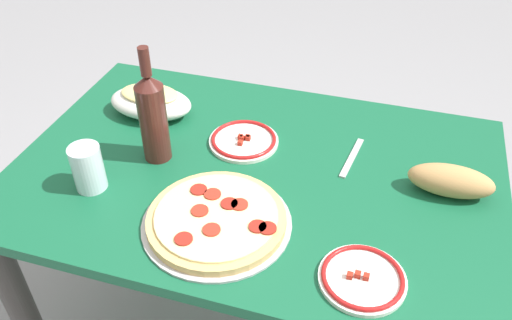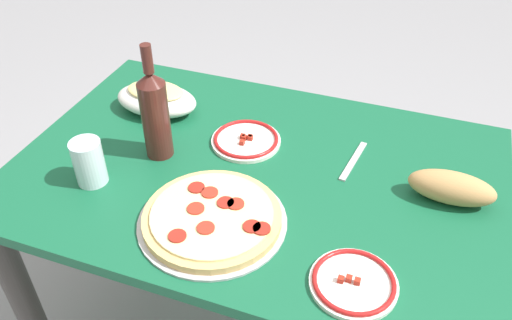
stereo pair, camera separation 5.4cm
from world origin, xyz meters
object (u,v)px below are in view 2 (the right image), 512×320
at_px(pepperoni_pizza, 212,218).
at_px(bread_loaf, 452,188).
at_px(dining_table, 256,206).
at_px(side_plate_near, 246,140).
at_px(wine_bottle, 155,113).
at_px(side_plate_far, 354,282).
at_px(water_glass, 89,162).
at_px(baked_pasta_dish, 156,98).

distance_m(pepperoni_pizza, bread_loaf, 0.55).
distance_m(dining_table, side_plate_near, 0.18).
height_order(pepperoni_pizza, wine_bottle, wine_bottle).
distance_m(dining_table, side_plate_far, 0.43).
relative_size(water_glass, side_plate_near, 0.62).
bearing_deg(side_plate_near, pepperoni_pizza, 96.68).
height_order(dining_table, water_glass, water_glass).
bearing_deg(water_glass, bread_loaf, -164.76).
xyz_separation_m(dining_table, pepperoni_pizza, (0.03, 0.21, 0.14)).
xyz_separation_m(water_glass, side_plate_near, (-0.29, -0.27, -0.05)).
xyz_separation_m(pepperoni_pizza, side_plate_far, (-0.33, 0.06, -0.01)).
distance_m(pepperoni_pizza, water_glass, 0.33).
relative_size(pepperoni_pizza, bread_loaf, 1.69).
distance_m(dining_table, pepperoni_pizza, 0.25).
relative_size(baked_pasta_dish, side_plate_far, 1.37).
height_order(baked_pasta_dish, wine_bottle, wine_bottle).
height_order(water_glass, side_plate_far, water_glass).
relative_size(dining_table, baked_pasta_dish, 5.03).
bearing_deg(dining_table, baked_pasta_dish, -23.71).
bearing_deg(dining_table, wine_bottle, 4.72).
bearing_deg(side_plate_near, dining_table, 123.12).
bearing_deg(pepperoni_pizza, dining_table, -97.61).
bearing_deg(pepperoni_pizza, side_plate_far, 168.92).
bearing_deg(dining_table, bread_loaf, -174.05).
height_order(dining_table, side_plate_far, side_plate_far).
relative_size(dining_table, wine_bottle, 3.94).
bearing_deg(bread_loaf, wine_bottle, 5.51).
height_order(dining_table, bread_loaf, bread_loaf).
bearing_deg(bread_loaf, pepperoni_pizza, 27.65).
relative_size(dining_table, bread_loaf, 6.15).
height_order(dining_table, wine_bottle, wine_bottle).
xyz_separation_m(water_glass, side_plate_far, (-0.66, 0.10, -0.05)).
bearing_deg(dining_table, side_plate_near, -56.88).
distance_m(wine_bottle, bread_loaf, 0.72).
relative_size(baked_pasta_dish, water_glass, 2.10).
xyz_separation_m(baked_pasta_dish, water_glass, (-0.00, 0.33, 0.02)).
bearing_deg(baked_pasta_dish, wine_bottle, 120.03).
bearing_deg(side_plate_near, wine_bottle, 31.49).
xyz_separation_m(wine_bottle, bread_loaf, (-0.71, -0.07, -0.09)).
relative_size(dining_table, pepperoni_pizza, 3.64).
bearing_deg(side_plate_near, water_glass, 42.71).
bearing_deg(water_glass, wine_bottle, -123.46).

